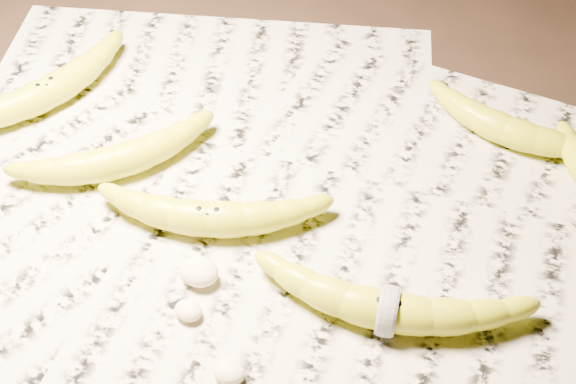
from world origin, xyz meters
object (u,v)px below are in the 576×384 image
at_px(banana_left_a, 46,90).
at_px(banana_center, 209,217).
at_px(banana_taped, 388,309).
at_px(banana_upper_a, 507,128).
at_px(banana_left_b, 118,159).

height_order(banana_left_a, banana_center, same).
height_order(banana_center, banana_taped, same).
xyz_separation_m(banana_left_a, banana_upper_a, (0.50, 0.19, -0.00)).
distance_m(banana_left_a, banana_upper_a, 0.54).
bearing_deg(banana_left_b, banana_center, -60.88).
relative_size(banana_left_a, banana_taped, 0.96).
height_order(banana_left_b, banana_upper_a, banana_left_b).
height_order(banana_left_a, banana_upper_a, banana_left_a).
bearing_deg(banana_upper_a, banana_center, -125.65).
height_order(banana_taped, banana_upper_a, banana_taped).
bearing_deg(banana_upper_a, banana_taped, -90.17).
height_order(banana_center, banana_upper_a, banana_center).
distance_m(banana_left_a, banana_left_b, 0.15).
distance_m(banana_left_b, banana_center, 0.13).
distance_m(banana_left_a, banana_taped, 0.49).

